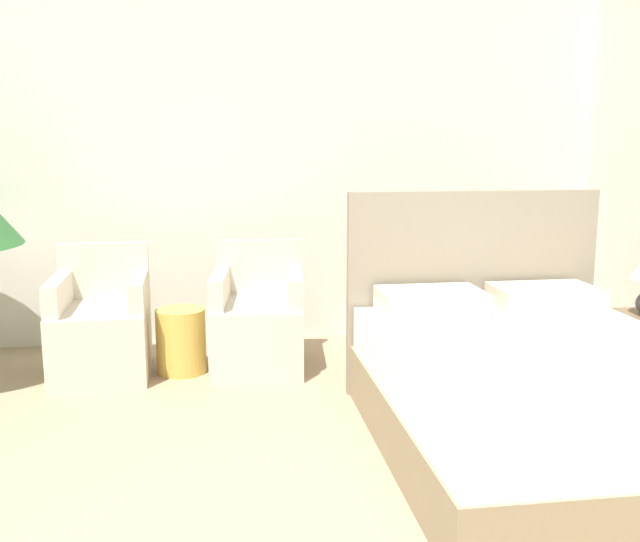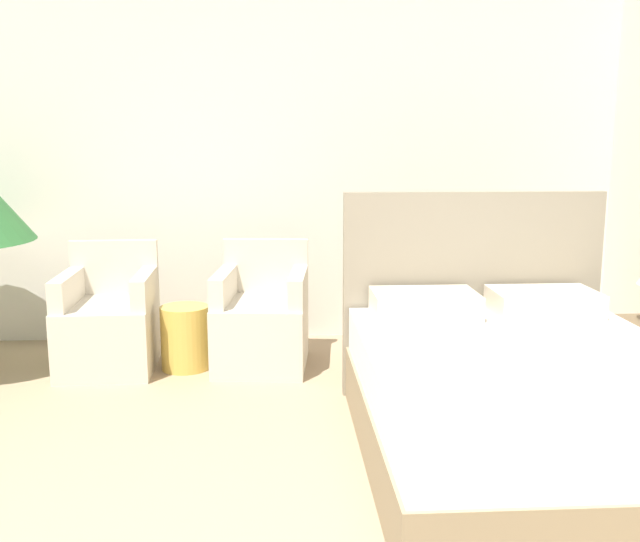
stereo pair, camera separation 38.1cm
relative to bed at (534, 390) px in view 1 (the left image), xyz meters
name	(u,v)px [view 1 (the left image)]	position (x,y,z in m)	size (l,w,h in m)	color
wall_back	(245,154)	(-1.34, 2.31, 1.14)	(10.00, 0.06, 2.90)	silver
bed	(534,390)	(0.00, 0.00, 0.00)	(1.58, 2.03, 1.25)	#8C7A5B
armchair_near_window_left	(101,332)	(-2.35, 1.55, -0.02)	(0.63, 0.72, 0.85)	beige
armchair_near_window_right	(258,326)	(-1.30, 1.55, -0.02)	(0.68, 0.75, 0.85)	beige
side_table	(181,341)	(-1.82, 1.51, -0.09)	(0.33, 0.33, 0.44)	gold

